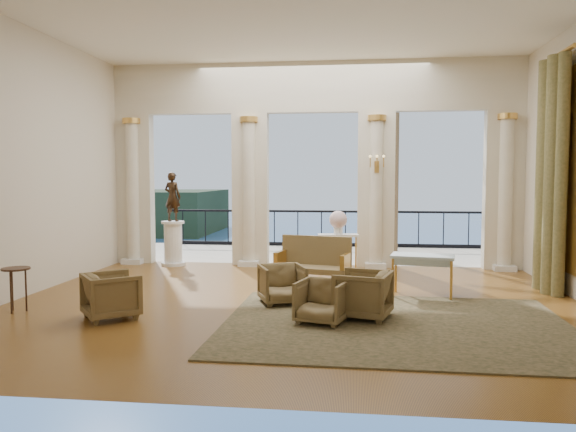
# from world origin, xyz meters

# --- Properties ---
(floor) EXTENTS (9.00, 9.00, 0.00)m
(floor) POSITION_xyz_m (0.00, 0.00, 0.00)
(floor) COLOR #472813
(floor) RESTS_ON ground
(room_walls) EXTENTS (9.00, 9.00, 9.00)m
(room_walls) POSITION_xyz_m (0.00, -1.12, 2.88)
(room_walls) COLOR beige
(room_walls) RESTS_ON ground
(arcade) EXTENTS (9.00, 0.56, 4.50)m
(arcade) POSITION_xyz_m (-0.00, 3.82, 2.58)
(arcade) COLOR beige
(arcade) RESTS_ON ground
(terrace) EXTENTS (10.00, 3.60, 0.10)m
(terrace) POSITION_xyz_m (0.00, 5.80, -0.05)
(terrace) COLOR #AFA594
(terrace) RESTS_ON ground
(balustrade) EXTENTS (9.00, 0.06, 1.03)m
(balustrade) POSITION_xyz_m (0.00, 7.40, 0.41)
(balustrade) COLOR black
(balustrade) RESTS_ON terrace
(palm_tree) EXTENTS (2.00, 2.00, 4.50)m
(palm_tree) POSITION_xyz_m (2.00, 6.60, 4.09)
(palm_tree) COLOR #4C3823
(palm_tree) RESTS_ON terrace
(headland) EXTENTS (22.00, 18.00, 6.00)m
(headland) POSITION_xyz_m (-30.00, 70.00, -3.00)
(headland) COLOR black
(headland) RESTS_ON sea
(sea) EXTENTS (160.00, 160.00, 0.00)m
(sea) POSITION_xyz_m (0.00, 60.00, -6.00)
(sea) COLOR #2D5C9C
(sea) RESTS_ON ground
(curtain) EXTENTS (0.33, 1.40, 4.09)m
(curtain) POSITION_xyz_m (4.28, 1.50, 2.02)
(curtain) COLOR brown
(curtain) RESTS_ON ground
(window_frame) EXTENTS (0.04, 1.60, 3.40)m
(window_frame) POSITION_xyz_m (4.47, 1.50, 2.10)
(window_frame) COLOR gold
(window_frame) RESTS_ON room_walls
(wall_sconce) EXTENTS (0.30, 0.11, 0.33)m
(wall_sconce) POSITION_xyz_m (1.40, 3.51, 2.23)
(wall_sconce) COLOR gold
(wall_sconce) RESTS_ON arcade
(rug) EXTENTS (4.68, 3.66, 0.02)m
(rug) POSITION_xyz_m (1.50, -1.11, 0.01)
(rug) COLOR #272E18
(rug) RESTS_ON ground
(armchair_a) EXTENTS (0.84, 0.82, 0.68)m
(armchair_a) POSITION_xyz_m (-0.18, -0.02, 0.34)
(armchair_a) COLOR #4D3A1F
(armchair_a) RESTS_ON ground
(armchair_b) EXTENTS (0.77, 0.74, 0.65)m
(armchair_b) POSITION_xyz_m (0.51, -1.11, 0.33)
(armchair_b) COLOR #4D3A1F
(armchair_b) RESTS_ON ground
(armchair_c) EXTENTS (0.84, 0.87, 0.74)m
(armchair_c) POSITION_xyz_m (1.06, -0.79, 0.37)
(armchair_c) COLOR #4D3A1F
(armchair_c) RESTS_ON ground
(armchair_d) EXTENTS (0.95, 0.95, 0.72)m
(armchair_d) POSITION_xyz_m (-2.45, -1.20, 0.36)
(armchair_d) COLOR #4D3A1F
(armchair_d) RESTS_ON ground
(settee) EXTENTS (1.44, 0.86, 0.89)m
(settee) POSITION_xyz_m (0.20, 1.63, 0.44)
(settee) COLOR #4D3A1F
(settee) RESTS_ON ground
(game_table) EXTENTS (1.10, 0.73, 0.70)m
(game_table) POSITION_xyz_m (2.07, 0.80, 0.63)
(game_table) COLOR #A3BDC9
(game_table) RESTS_ON ground
(pedestal) EXTENTS (0.54, 0.54, 1.00)m
(pedestal) POSITION_xyz_m (-3.11, 3.50, 0.48)
(pedestal) COLOR silver
(pedestal) RESTS_ON ground
(statue) EXTENTS (0.45, 0.36, 1.09)m
(statue) POSITION_xyz_m (-3.11, 3.50, 1.54)
(statue) COLOR #302115
(statue) RESTS_ON pedestal
(console_table) EXTENTS (0.87, 0.43, 0.80)m
(console_table) POSITION_xyz_m (0.60, 3.05, 0.66)
(console_table) COLOR silver
(console_table) RESTS_ON ground
(urn) EXTENTS (0.37, 0.37, 0.49)m
(urn) POSITION_xyz_m (0.60, 3.05, 1.07)
(urn) COLOR white
(urn) RESTS_ON console_table
(side_table) EXTENTS (0.40, 0.40, 0.66)m
(side_table) POSITION_xyz_m (-4.00, -1.00, 0.56)
(side_table) COLOR black
(side_table) RESTS_ON ground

